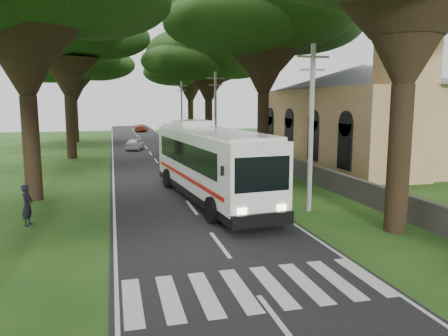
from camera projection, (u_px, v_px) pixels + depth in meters
The scene contains 17 objects.
ground at pixel (234, 264), 14.41m from camera, with size 140.00×140.00×0.00m, color #174012.
road at pixel (157, 163), 38.35m from camera, with size 8.00×120.00×0.04m, color black.
crosswalk at pixel (253, 289), 12.50m from camera, with size 8.00×3.00×0.01m, color silver.
property_wall at pixel (258, 154), 39.51m from camera, with size 0.35×50.00×1.20m, color #383533.
church at pixel (362, 106), 38.69m from camera, with size 14.00×24.00×11.60m.
pole_near at pixel (311, 126), 20.88m from camera, with size 1.60×0.24×8.00m.
pole_mid at pixel (215, 114), 40.03m from camera, with size 1.60×0.24×8.00m.
pole_far at pixel (182, 110), 59.18m from camera, with size 1.60×0.24×8.00m.
tree_l_midb at pixel (66, 30), 39.53m from camera, with size 12.90×12.90×14.65m.
tree_l_far at pixel (72, 60), 56.68m from camera, with size 13.62×13.62×13.70m.
tree_r_mida at pixel (264, 15), 33.72m from camera, with size 14.76×14.76×15.22m.
tree_r_midb at pixel (208, 54), 51.01m from camera, with size 14.52×14.52×13.97m.
tree_r_far at pixel (190, 67), 68.51m from camera, with size 13.61×13.61×13.73m.
coach_bus at pixel (210, 162), 23.53m from camera, with size 4.14×13.38×3.88m.
distant_car_a at pixel (135, 144), 48.22m from camera, with size 1.59×3.96×1.35m, color #B0AFB4.
distant_car_c at pixel (141, 128), 77.27m from camera, with size 1.81×4.46×1.29m, color #993716.
pedestrian at pixel (27, 205), 18.82m from camera, with size 0.66×0.43×1.80m, color black.
Camera 1 is at (-3.75, -13.25, 5.33)m, focal length 35.00 mm.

